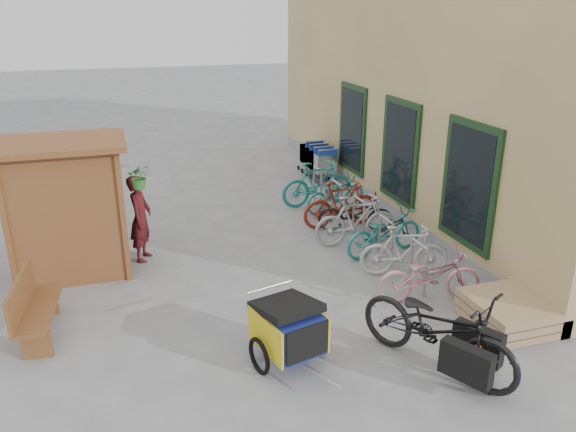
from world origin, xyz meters
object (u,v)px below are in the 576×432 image
object	(u,v)px
bike_2	(384,232)
bike_7	(317,184)
pallet_stack	(506,313)
child_trailer	(288,327)
person_kiosk	(141,218)
bike_6	(336,193)
cargo_bike	(439,329)
bike_4	(356,213)
bike_1	(404,251)
bike_3	(356,220)
shopping_carts	(316,156)
kiosk	(60,190)
bench	(32,307)
bike_0	(430,276)
bike_5	(341,204)

from	to	relation	value
bike_2	bike_7	bearing A→B (deg)	-7.38
pallet_stack	child_trailer	xyz separation A→B (m)	(-3.38, 0.11, 0.32)
person_kiosk	bike_6	distance (m)	4.70
pallet_stack	cargo_bike	distance (m)	1.73
person_kiosk	bike_4	xyz separation A→B (m)	(4.37, 0.06, -0.41)
person_kiosk	bike_6	world-z (taller)	person_kiosk
bike_6	bike_1	bearing A→B (deg)	163.29
cargo_bike	bike_1	distance (m)	2.74
bike_2	bike_3	distance (m)	0.67
cargo_bike	shopping_carts	bearing A→B (deg)	51.62
kiosk	bench	xyz separation A→B (m)	(-0.40, -2.07, -1.07)
bench	bike_0	xyz separation A→B (m)	(5.97, -0.78, -0.03)
bike_7	bike_5	bearing A→B (deg)	175.90
person_kiosk	bike_0	xyz separation A→B (m)	(4.29, -3.05, -0.37)
pallet_stack	bike_3	world-z (taller)	bike_3
bike_0	bike_2	world-z (taller)	bike_2
cargo_bike	bench	bearing A→B (deg)	126.29
bike_2	bike_4	world-z (taller)	bike_2
shopping_carts	bike_2	world-z (taller)	shopping_carts
bike_2	bike_7	size ratio (longest dim) A/B	0.96
bench	bike_6	bearing A→B (deg)	35.98
person_kiosk	bike_0	size ratio (longest dim) A/B	0.96
bike_0	bike_2	bearing A→B (deg)	6.05
bike_7	pallet_stack	bearing A→B (deg)	-176.24
bike_7	bike_3	bearing A→B (deg)	173.91
bike_4	bike_5	bearing A→B (deg)	45.21
bike_2	bike_0	bearing A→B (deg)	163.96
pallet_stack	bench	distance (m)	6.92
bike_5	kiosk	bearing A→B (deg)	95.27
bike_3	child_trailer	bearing A→B (deg)	147.07
kiosk	pallet_stack	bearing A→B (deg)	-31.66
pallet_stack	child_trailer	size ratio (longest dim) A/B	0.73
person_kiosk	bike_7	world-z (taller)	person_kiosk
bike_4	bike_5	distance (m)	0.43
bench	cargo_bike	world-z (taller)	cargo_bike
pallet_stack	bike_4	distance (m)	4.18
kiosk	bike_6	distance (m)	6.08
bench	child_trailer	world-z (taller)	bench
pallet_stack	bike_6	bearing A→B (deg)	95.48
bike_0	bike_6	world-z (taller)	bike_0
bench	bike_6	distance (m)	7.16
pallet_stack	bench	xyz separation A→B (m)	(-6.68, 1.80, 0.27)
bench	bike_0	distance (m)	6.02
bench	bike_7	xyz separation A→B (m)	(5.88, 4.18, 0.06)
person_kiosk	cargo_bike	bearing A→B (deg)	-123.56
pallet_stack	person_kiosk	xyz separation A→B (m)	(-5.00, 4.07, 0.61)
shopping_carts	bench	bearing A→B (deg)	-135.98
bike_0	bike_2	xyz separation A→B (m)	(0.14, 1.89, 0.01)
bike_4	bike_3	bearing A→B (deg)	176.28
kiosk	bike_4	bearing A→B (deg)	2.57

